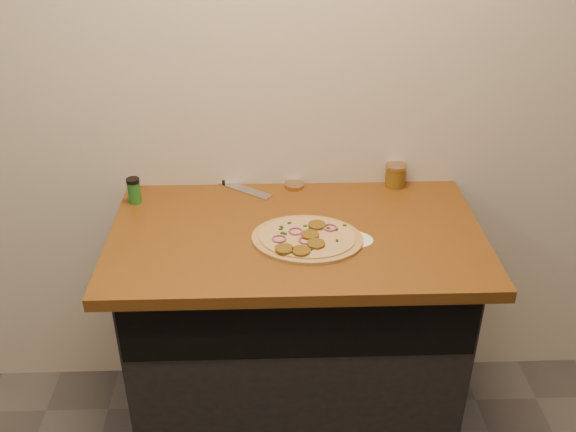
{
  "coord_description": "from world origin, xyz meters",
  "views": [
    {
      "loc": [
        -0.08,
        -0.34,
        1.98
      ],
      "look_at": [
        -0.03,
        1.43,
        0.95
      ],
      "focal_mm": 40.0,
      "sensor_mm": 36.0,
      "label": 1
    }
  ],
  "objects_px": {
    "salsa_jar": "(396,175)",
    "spice_shaker": "(134,191)",
    "chefs_knife": "(228,183)",
    "pizza": "(307,238)"
  },
  "relations": [
    {
      "from": "salsa_jar",
      "to": "spice_shaker",
      "type": "relative_size",
      "value": 0.92
    },
    {
      "from": "salsa_jar",
      "to": "chefs_knife",
      "type": "bearing_deg",
      "value": 177.36
    },
    {
      "from": "spice_shaker",
      "to": "salsa_jar",
      "type": "bearing_deg",
      "value": 5.91
    },
    {
      "from": "pizza",
      "to": "salsa_jar",
      "type": "relative_size",
      "value": 4.61
    },
    {
      "from": "salsa_jar",
      "to": "spice_shaker",
      "type": "height_order",
      "value": "spice_shaker"
    },
    {
      "from": "pizza",
      "to": "chefs_knife",
      "type": "distance_m",
      "value": 0.47
    },
    {
      "from": "pizza",
      "to": "salsa_jar",
      "type": "distance_m",
      "value": 0.5
    },
    {
      "from": "chefs_knife",
      "to": "spice_shaker",
      "type": "relative_size",
      "value": 2.97
    },
    {
      "from": "salsa_jar",
      "to": "spice_shaker",
      "type": "xyz_separation_m",
      "value": [
        -0.92,
        -0.1,
        0.0
      ]
    },
    {
      "from": "chefs_knife",
      "to": "pizza",
      "type": "bearing_deg",
      "value": -55.91
    }
  ]
}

